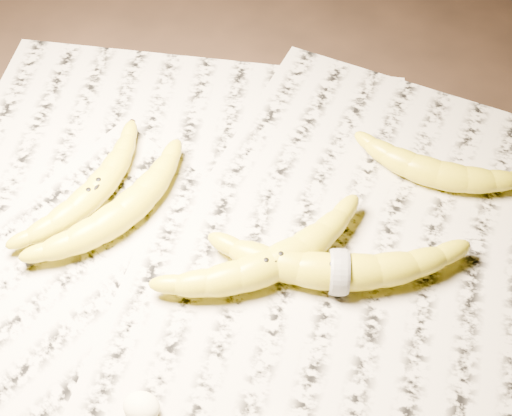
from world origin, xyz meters
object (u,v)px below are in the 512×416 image
(banana_taped, at_px, (339,270))
(banana_upper_a, at_px, (438,172))
(banana_left_a, at_px, (94,190))
(banana_left_b, at_px, (122,211))
(banana_center, at_px, (272,263))

(banana_taped, height_order, banana_upper_a, banana_taped)
(banana_left_a, height_order, banana_taped, banana_taped)
(banana_left_b, height_order, banana_taped, banana_taped)
(banana_center, bearing_deg, banana_left_b, 130.80)
(banana_left_b, height_order, banana_center, banana_center)
(banana_left_a, height_order, banana_upper_a, banana_upper_a)
(banana_center, relative_size, banana_upper_a, 1.19)
(banana_left_b, bearing_deg, banana_taped, -64.80)
(banana_left_b, distance_m, banana_taped, 0.26)
(banana_left_a, relative_size, banana_upper_a, 1.05)
(banana_taped, distance_m, banana_upper_a, 0.19)
(banana_left_b, xyz_separation_m, banana_upper_a, (0.33, 0.17, -0.00))
(banana_left_a, relative_size, banana_left_b, 0.97)
(banana_left_a, height_order, banana_left_b, banana_left_b)
(banana_center, bearing_deg, banana_upper_a, 6.07)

